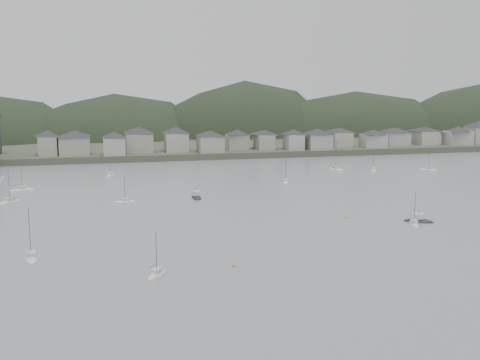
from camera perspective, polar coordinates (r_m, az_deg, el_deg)
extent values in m
plane|color=slate|center=(115.93, 8.79, -8.79)|extent=(900.00, 900.00, 0.00)
cube|color=#383D2D|center=(400.50, -7.39, 4.32)|extent=(900.00, 250.00, 3.00)
ellipsoid|color=black|center=(377.55, -11.87, 2.15)|extent=(132.08, 90.41, 79.74)
ellipsoid|color=black|center=(389.13, 0.45, 2.15)|extent=(133.88, 88.37, 101.41)
ellipsoid|color=black|center=(408.84, 10.93, 2.66)|extent=(165.81, 81.78, 82.55)
cube|color=gray|center=(286.05, -17.98, 3.14)|extent=(8.34, 12.91, 8.59)
pyramid|color=#26262B|center=(285.53, -18.04, 4.29)|extent=(15.78, 15.78, 3.01)
cube|color=gray|center=(284.74, -15.65, 3.20)|extent=(13.68, 13.35, 8.36)
pyramid|color=#26262B|center=(284.23, -15.70, 4.33)|extent=(20.07, 20.07, 2.93)
cube|color=gray|center=(279.35, -12.04, 3.20)|extent=(9.78, 10.20, 8.08)
pyramid|color=#26262B|center=(278.85, -12.08, 4.31)|extent=(14.83, 14.83, 2.83)
cube|color=gray|center=(289.42, -9.71, 3.57)|extent=(12.59, 13.33, 9.09)
pyramid|color=#26262B|center=(288.88, -9.74, 4.79)|extent=(19.24, 19.24, 3.18)
cube|color=gray|center=(289.61, -6.17, 3.64)|extent=(10.74, 12.17, 8.87)
pyramid|color=#26262B|center=(289.08, -6.19, 4.82)|extent=(17.01, 17.01, 3.10)
cube|color=gray|center=(285.64, -2.87, 3.48)|extent=(11.63, 12.09, 7.69)
pyramid|color=#26262B|center=(285.16, -2.88, 4.52)|extent=(17.61, 17.61, 2.69)
cube|color=gray|center=(297.24, -0.27, 3.70)|extent=(10.37, 9.35, 7.44)
pyramid|color=#26262B|center=(296.79, -0.27, 4.66)|extent=(14.65, 14.65, 2.60)
cube|color=gray|center=(298.28, 2.34, 3.69)|extent=(8.24, 12.20, 7.22)
pyramid|color=#26262B|center=(297.84, 2.35, 4.62)|extent=(15.17, 15.17, 2.53)
cube|color=gray|center=(297.39, 5.19, 3.66)|extent=(8.06, 10.91, 7.46)
pyramid|color=#26262B|center=(296.94, 5.21, 4.63)|extent=(14.08, 14.08, 2.61)
cube|color=gray|center=(300.15, 7.52, 3.69)|extent=(11.73, 11.78, 7.66)
pyramid|color=#26262B|center=(299.70, 7.54, 4.68)|extent=(17.46, 17.46, 2.68)
cube|color=gray|center=(315.17, 9.57, 3.88)|extent=(10.19, 13.02, 7.33)
pyramid|color=#26262B|center=(314.75, 9.59, 4.77)|extent=(17.23, 17.23, 2.57)
cube|color=gray|center=(313.39, 12.72, 3.71)|extent=(11.70, 9.81, 6.88)
pyramid|color=#26262B|center=(312.99, 12.75, 4.55)|extent=(15.97, 15.97, 2.41)
cube|color=gray|center=(328.89, 14.68, 3.90)|extent=(12.83, 12.48, 7.00)
pyramid|color=#26262B|center=(328.51, 14.71, 4.72)|extent=(18.79, 18.79, 2.45)
cube|color=gray|center=(338.35, 17.38, 3.92)|extent=(11.07, 13.50, 6.97)
pyramid|color=#26262B|center=(337.98, 17.42, 4.71)|extent=(18.25, 18.25, 2.44)
cube|color=gray|center=(340.01, 20.27, 3.82)|extent=(13.75, 9.12, 7.34)
pyramid|color=#26262B|center=(339.62, 20.32, 4.65)|extent=(16.97, 16.97, 2.57)
cube|color=gray|center=(354.63, 22.00, 4.06)|extent=(11.37, 11.57, 9.05)
pyramid|color=#26262B|center=(354.19, 22.06, 5.04)|extent=(17.03, 17.03, 3.17)
ellipsoid|color=silver|center=(192.69, -21.30, -2.03)|extent=(7.63, 7.31, 1.60)
cube|color=beige|center=(192.49, -21.32, -1.71)|extent=(3.26, 3.19, 0.70)
cylinder|color=#3F3F42|center=(191.80, -21.39, -0.52)|extent=(0.12, 0.12, 10.01)
cylinder|color=#3F3F42|center=(191.29, -21.05, -1.59)|extent=(2.72, 2.51, 0.10)
ellipsoid|color=silver|center=(258.06, 17.73, 0.90)|extent=(7.62, 6.71, 1.55)
cube|color=beige|center=(257.91, 17.74, 1.14)|extent=(3.18, 3.01, 0.70)
cylinder|color=#3F3F42|center=(257.41, 17.78, 2.00)|extent=(0.12, 0.12, 9.67)
cylinder|color=#3F3F42|center=(256.55, 17.63, 1.23)|extent=(2.80, 2.22, 0.10)
ellipsoid|color=silver|center=(114.00, -8.03, -9.06)|extent=(5.22, 6.58, 1.30)
cube|color=beige|center=(113.71, -8.05, -8.61)|extent=(2.42, 2.68, 0.70)
cylinder|color=#3F3F42|center=(112.76, -8.08, -7.04)|extent=(0.12, 0.12, 8.10)
cylinder|color=#3F3F42|center=(114.43, -8.41, -8.21)|extent=(1.64, 2.52, 0.10)
ellipsoid|color=silver|center=(251.26, 12.72, 0.90)|extent=(4.62, 7.82, 1.49)
cube|color=beige|center=(251.11, 12.72, 1.14)|extent=(2.38, 2.99, 0.70)
cylinder|color=#3F3F42|center=(250.62, 12.75, 1.99)|extent=(0.12, 0.12, 9.31)
cylinder|color=#3F3F42|center=(251.98, 12.51, 1.30)|extent=(1.15, 3.21, 0.10)
ellipsoid|color=silver|center=(157.96, 16.43, -4.16)|extent=(3.76, 6.93, 1.32)
cube|color=beige|center=(157.75, 16.45, -3.82)|extent=(2.01, 2.61, 0.70)
cylinder|color=#3F3F42|center=(157.05, 16.50, -2.64)|extent=(0.12, 0.12, 8.26)
cylinder|color=#3F3F42|center=(156.81, 16.76, -3.71)|extent=(0.87, 2.90, 0.10)
cylinder|color=#3F3F42|center=(240.47, -22.13, 0.42)|extent=(1.61, 2.38, 0.10)
ellipsoid|color=silver|center=(130.31, -19.50, -7.16)|extent=(3.98, 8.76, 1.69)
cube|color=beige|center=(130.00, -19.52, -6.68)|extent=(2.29, 3.21, 0.70)
cylinder|color=#3F3F42|center=(128.93, -19.63, -4.85)|extent=(0.12, 0.12, 10.55)
cylinder|color=#3F3F42|center=(128.45, -19.71, -6.63)|extent=(0.69, 3.77, 0.10)
ellipsoid|color=silver|center=(237.37, -12.38, 0.43)|extent=(5.07, 7.94, 1.52)
cube|color=beige|center=(237.21, -12.39, 0.68)|extent=(2.54, 3.08, 0.70)
cylinder|color=#3F3F42|center=(236.69, -12.42, 1.60)|extent=(0.12, 0.12, 9.48)
cylinder|color=#3F3F42|center=(238.38, -12.52, 0.85)|extent=(1.36, 3.20, 0.10)
ellipsoid|color=silver|center=(183.53, -11.03, -2.10)|extent=(6.99, 3.27, 1.34)
cube|color=beige|center=(183.35, -11.04, -1.80)|extent=(2.57, 1.86, 0.70)
cylinder|color=#3F3F42|center=(182.73, -11.07, -0.76)|extent=(0.12, 0.12, 8.40)
cylinder|color=#3F3F42|center=(183.40, -11.42, -1.63)|extent=(3.00, 0.62, 0.10)
ellipsoid|color=silver|center=(250.08, 9.22, 0.97)|extent=(5.39, 10.24, 1.95)
cube|color=beige|center=(249.90, 9.23, 1.26)|extent=(2.91, 3.84, 0.70)
cylinder|color=#3F3F42|center=(249.27, 9.26, 2.39)|extent=(0.12, 0.12, 12.21)
cylinder|color=#3F3F42|center=(248.11, 9.29, 1.33)|extent=(1.16, 4.29, 0.10)
ellipsoid|color=silver|center=(213.07, -20.25, -0.93)|extent=(8.78, 4.52, 1.68)
cube|color=beige|center=(212.88, -20.27, -0.63)|extent=(3.28, 2.46, 0.70)
cylinder|color=#3F3F42|center=(212.23, -20.33, 0.50)|extent=(0.12, 0.12, 10.48)
cylinder|color=#3F3F42|center=(213.31, -20.66, -0.48)|extent=(3.70, 0.95, 0.10)
ellipsoid|color=silver|center=(216.44, 4.44, -0.23)|extent=(5.13, 7.66, 1.47)
cube|color=beige|center=(216.27, 4.44, 0.04)|extent=(2.52, 3.00, 0.70)
cylinder|color=#3F3F42|center=(215.71, 4.46, 1.02)|extent=(0.12, 0.12, 9.17)
cylinder|color=#3F3F42|center=(217.16, 4.21, 0.23)|extent=(1.44, 3.06, 0.10)
ellipsoid|color=black|center=(161.76, 16.84, -3.87)|extent=(7.91, 6.32, 1.67)
cube|color=beige|center=(161.44, 16.87, -3.35)|extent=(3.06, 3.01, 1.40)
cylinder|color=#3F3F42|center=(161.25, 16.88, -3.04)|extent=(0.10, 0.10, 1.20)
ellipsoid|color=black|center=(187.17, -4.23, -1.73)|extent=(2.96, 7.99, 1.75)
cube|color=beige|center=(186.88, -4.24, -1.27)|extent=(2.26, 2.41, 1.40)
cylinder|color=#3F3F42|center=(186.72, -4.24, -1.00)|extent=(0.10, 0.10, 1.20)
sphere|color=#BF7D3F|center=(161.94, 10.19, -3.56)|extent=(0.70, 0.70, 0.70)
sphere|color=#BF7D3F|center=(188.23, -10.67, -1.77)|extent=(0.70, 0.70, 0.70)
sphere|color=#BF7D3F|center=(215.75, -16.14, -0.57)|extent=(0.70, 0.70, 0.70)
sphere|color=#BF7D3F|center=(118.01, -0.63, -8.28)|extent=(0.70, 0.70, 0.70)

